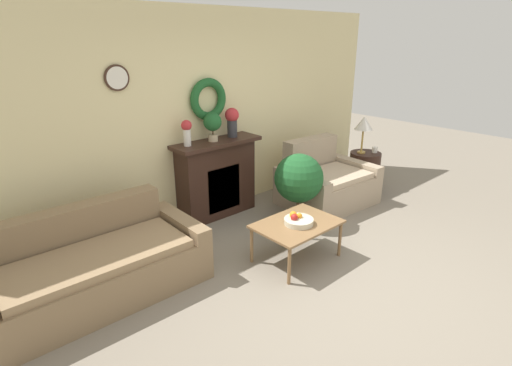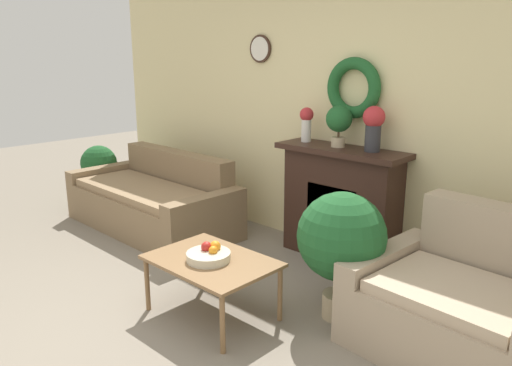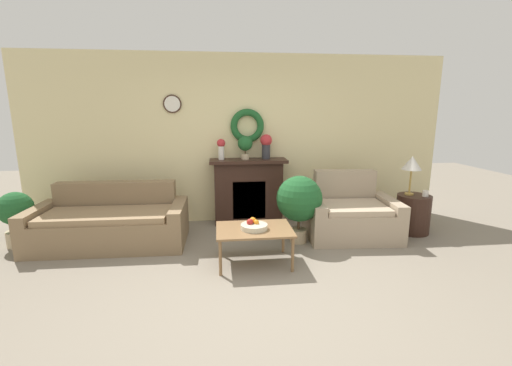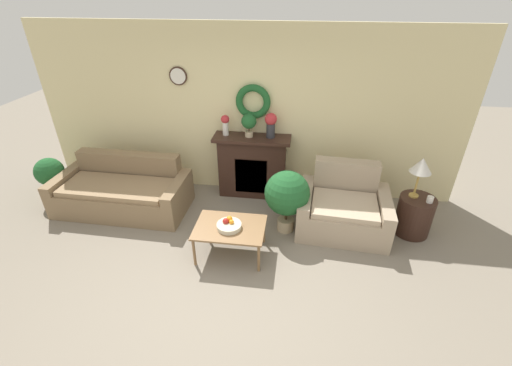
{
  "view_description": "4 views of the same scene",
  "coord_description": "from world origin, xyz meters",
  "px_view_note": "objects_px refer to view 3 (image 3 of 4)",
  "views": [
    {
      "loc": [
        -2.88,
        -1.86,
        2.35
      ],
      "look_at": [
        -0.03,
        1.3,
        0.77
      ],
      "focal_mm": 28.0,
      "sensor_mm": 36.0,
      "label": 1
    },
    {
      "loc": [
        2.58,
        -1.47,
        1.89
      ],
      "look_at": [
        -0.13,
        1.41,
        0.85
      ],
      "focal_mm": 35.0,
      "sensor_mm": 36.0,
      "label": 2
    },
    {
      "loc": [
        -0.35,
        -3.12,
        1.82
      ],
      "look_at": [
        0.17,
        1.47,
        0.84
      ],
      "focal_mm": 24.0,
      "sensor_mm": 36.0,
      "label": 3
    },
    {
      "loc": [
        0.87,
        -2.7,
        3.14
      ],
      "look_at": [
        0.31,
        1.43,
        0.7
      ],
      "focal_mm": 24.0,
      "sensor_mm": 36.0,
      "label": 4
    }
  ],
  "objects_px": {
    "couch_left": "(111,223)",
    "potted_plant_floor_by_couch": "(16,214)",
    "side_table_by_loveseat": "(413,214)",
    "table_lamp": "(412,164)",
    "potted_plant_floor_by_loveseat": "(299,200)",
    "vase_on_mantel_right": "(266,145)",
    "potted_plant_on_mantel": "(245,145)",
    "coffee_table": "(254,232)",
    "fruit_bowl": "(254,226)",
    "fireplace": "(248,191)",
    "vase_on_mantel_left": "(221,147)",
    "loveseat_right": "(350,215)",
    "mug": "(425,193)"
  },
  "relations": [
    {
      "from": "vase_on_mantel_left",
      "to": "side_table_by_loveseat",
      "type": "bearing_deg",
      "value": -14.52
    },
    {
      "from": "coffee_table",
      "to": "vase_on_mantel_left",
      "type": "relative_size",
      "value": 2.78
    },
    {
      "from": "table_lamp",
      "to": "potted_plant_floor_by_couch",
      "type": "xyz_separation_m",
      "value": [
        -5.58,
        0.06,
        -0.6
      ]
    },
    {
      "from": "couch_left",
      "to": "potted_plant_floor_by_loveseat",
      "type": "relative_size",
      "value": 2.16
    },
    {
      "from": "side_table_by_loveseat",
      "to": "potted_plant_floor_by_couch",
      "type": "bearing_deg",
      "value": 178.91
    },
    {
      "from": "potted_plant_on_mantel",
      "to": "potted_plant_floor_by_loveseat",
      "type": "height_order",
      "value": "potted_plant_on_mantel"
    },
    {
      "from": "potted_plant_on_mantel",
      "to": "potted_plant_floor_by_loveseat",
      "type": "distance_m",
      "value": 1.32
    },
    {
      "from": "couch_left",
      "to": "potted_plant_floor_by_couch",
      "type": "height_order",
      "value": "couch_left"
    },
    {
      "from": "side_table_by_loveseat",
      "to": "vase_on_mantel_right",
      "type": "bearing_deg",
      "value": 160.95
    },
    {
      "from": "side_table_by_loveseat",
      "to": "vase_on_mantel_left",
      "type": "xyz_separation_m",
      "value": [
        -2.86,
        0.74,
        0.96
      ]
    },
    {
      "from": "coffee_table",
      "to": "side_table_by_loveseat",
      "type": "bearing_deg",
      "value": 17.75
    },
    {
      "from": "fruit_bowl",
      "to": "potted_plant_floor_by_loveseat",
      "type": "bearing_deg",
      "value": 42.02
    },
    {
      "from": "fruit_bowl",
      "to": "side_table_by_loveseat",
      "type": "bearing_deg",
      "value": 18.05
    },
    {
      "from": "potted_plant_on_mantel",
      "to": "potted_plant_floor_by_couch",
      "type": "distance_m",
      "value": 3.33
    },
    {
      "from": "coffee_table",
      "to": "fruit_bowl",
      "type": "bearing_deg",
      "value": -111.98
    },
    {
      "from": "coffee_table",
      "to": "potted_plant_floor_by_loveseat",
      "type": "xyz_separation_m",
      "value": [
        0.69,
        0.61,
        0.21
      ]
    },
    {
      "from": "couch_left",
      "to": "table_lamp",
      "type": "xyz_separation_m",
      "value": [
        4.34,
        -0.0,
        0.76
      ]
    },
    {
      "from": "potted_plant_on_mantel",
      "to": "fruit_bowl",
      "type": "bearing_deg",
      "value": -91.07
    },
    {
      "from": "potted_plant_floor_by_couch",
      "to": "loveseat_right",
      "type": "bearing_deg",
      "value": -1.26
    },
    {
      "from": "side_table_by_loveseat",
      "to": "potted_plant_floor_by_couch",
      "type": "distance_m",
      "value": 5.64
    },
    {
      "from": "fruit_bowl",
      "to": "potted_plant_floor_by_loveseat",
      "type": "distance_m",
      "value": 0.95
    },
    {
      "from": "potted_plant_floor_by_loveseat",
      "to": "fireplace",
      "type": "bearing_deg",
      "value": 124.05
    },
    {
      "from": "coffee_table",
      "to": "fireplace",
      "type": "bearing_deg",
      "value": 87.46
    },
    {
      "from": "vase_on_mantel_left",
      "to": "table_lamp",
      "type": "bearing_deg",
      "value": -13.88
    },
    {
      "from": "couch_left",
      "to": "table_lamp",
      "type": "relative_size",
      "value": 3.49
    },
    {
      "from": "couch_left",
      "to": "side_table_by_loveseat",
      "type": "xyz_separation_m",
      "value": [
        4.4,
        -0.05,
        -0.0
      ]
    },
    {
      "from": "table_lamp",
      "to": "vase_on_mantel_left",
      "type": "relative_size",
      "value": 1.8
    },
    {
      "from": "mug",
      "to": "fruit_bowl",
      "type": "bearing_deg",
      "value": -164.4
    },
    {
      "from": "table_lamp",
      "to": "potted_plant_floor_by_loveseat",
      "type": "xyz_separation_m",
      "value": [
        -1.75,
        -0.24,
        -0.44
      ]
    },
    {
      "from": "loveseat_right",
      "to": "potted_plant_floor_by_loveseat",
      "type": "xyz_separation_m",
      "value": [
        -0.82,
        -0.19,
        0.3
      ]
    },
    {
      "from": "couch_left",
      "to": "potted_plant_floor_by_couch",
      "type": "xyz_separation_m",
      "value": [
        -1.24,
        0.06,
        0.16
      ]
    },
    {
      "from": "mug",
      "to": "potted_plant_floor_by_couch",
      "type": "relative_size",
      "value": 0.12
    },
    {
      "from": "coffee_table",
      "to": "potted_plant_on_mantel",
      "type": "relative_size",
      "value": 2.43
    },
    {
      "from": "vase_on_mantel_left",
      "to": "potted_plant_on_mantel",
      "type": "xyz_separation_m",
      "value": [
        0.38,
        -0.02,
        0.04
      ]
    },
    {
      "from": "table_lamp",
      "to": "side_table_by_loveseat",
      "type": "bearing_deg",
      "value": -38.66
    },
    {
      "from": "potted_plant_on_mantel",
      "to": "potted_plant_floor_by_loveseat",
      "type": "xyz_separation_m",
      "value": [
        0.67,
        -0.91,
        -0.68
      ]
    },
    {
      "from": "potted_plant_on_mantel",
      "to": "potted_plant_floor_by_couch",
      "type": "relative_size",
      "value": 0.49
    },
    {
      "from": "coffee_table",
      "to": "loveseat_right",
      "type": "bearing_deg",
      "value": 28.08
    },
    {
      "from": "fruit_bowl",
      "to": "loveseat_right",
      "type": "bearing_deg",
      "value": 28.47
    },
    {
      "from": "coffee_table",
      "to": "potted_plant_floor_by_loveseat",
      "type": "relative_size",
      "value": 0.95
    },
    {
      "from": "vase_on_mantel_right",
      "to": "potted_plant_on_mantel",
      "type": "bearing_deg",
      "value": -176.59
    },
    {
      "from": "vase_on_mantel_left",
      "to": "potted_plant_floor_by_couch",
      "type": "height_order",
      "value": "vase_on_mantel_left"
    },
    {
      "from": "couch_left",
      "to": "coffee_table",
      "type": "height_order",
      "value": "couch_left"
    },
    {
      "from": "fruit_bowl",
      "to": "potted_plant_floor_by_couch",
      "type": "bearing_deg",
      "value": 163.55
    },
    {
      "from": "table_lamp",
      "to": "potted_plant_floor_by_loveseat",
      "type": "height_order",
      "value": "table_lamp"
    },
    {
      "from": "loveseat_right",
      "to": "table_lamp",
      "type": "relative_size",
      "value": 2.28
    },
    {
      "from": "fireplace",
      "to": "potted_plant_floor_by_couch",
      "type": "relative_size",
      "value": 1.63
    },
    {
      "from": "couch_left",
      "to": "vase_on_mantel_right",
      "type": "distance_m",
      "value": 2.56
    },
    {
      "from": "coffee_table",
      "to": "fruit_bowl",
      "type": "xyz_separation_m",
      "value": [
        -0.01,
        -0.02,
        0.08
      ]
    },
    {
      "from": "coffee_table",
      "to": "potted_plant_floor_by_loveseat",
      "type": "bearing_deg",
      "value": 41.53
    }
  ]
}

